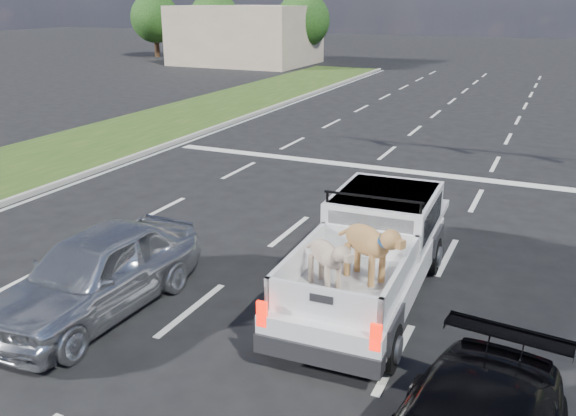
# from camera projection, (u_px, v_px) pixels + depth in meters

# --- Properties ---
(ground) EXTENTS (160.00, 160.00, 0.00)m
(ground) POSITION_uv_depth(u_px,v_px,m) (286.00, 332.00, 9.55)
(ground) COLOR black
(ground) RESTS_ON ground
(road_markings) EXTENTS (17.75, 60.00, 0.01)m
(road_markings) POSITION_uv_depth(u_px,v_px,m) (396.00, 208.00, 15.19)
(road_markings) COLOR silver
(road_markings) RESTS_ON ground
(grass_median_left) EXTENTS (5.00, 60.00, 0.10)m
(grass_median_left) POSITION_uv_depth(u_px,v_px,m) (34.00, 162.00, 19.20)
(grass_median_left) COLOR #224214
(grass_median_left) RESTS_ON ground
(curb_left) EXTENTS (0.15, 60.00, 0.14)m
(curb_left) POSITION_uv_depth(u_px,v_px,m) (95.00, 170.00, 18.23)
(curb_left) COLOR #9C978F
(curb_left) RESTS_ON ground
(building_left) EXTENTS (10.00, 8.00, 4.40)m
(building_left) POSITION_uv_depth(u_px,v_px,m) (246.00, 35.00, 47.63)
(building_left) COLOR #BAA58E
(building_left) RESTS_ON ground
(tree_far_a) EXTENTS (4.20, 4.20, 5.40)m
(tree_far_a) POSITION_uv_depth(u_px,v_px,m) (155.00, 18.00, 52.91)
(tree_far_a) COLOR #332114
(tree_far_a) RESTS_ON ground
(tree_far_b) EXTENTS (4.20, 4.20, 5.40)m
(tree_far_b) POSITION_uv_depth(u_px,v_px,m) (214.00, 19.00, 50.56)
(tree_far_b) COLOR #332114
(tree_far_b) RESTS_ON ground
(tree_far_c) EXTENTS (4.20, 4.20, 5.40)m
(tree_far_c) POSITION_uv_depth(u_px,v_px,m) (303.00, 20.00, 47.42)
(tree_far_c) COLOR #332114
(tree_far_c) RESTS_ON ground
(pickup_truck) EXTENTS (2.04, 5.07, 1.88)m
(pickup_truck) POSITION_uv_depth(u_px,v_px,m) (370.00, 252.00, 10.32)
(pickup_truck) COLOR black
(pickup_truck) RESTS_ON ground
(silver_sedan) EXTENTS (1.79, 4.19, 1.41)m
(silver_sedan) POSITION_uv_depth(u_px,v_px,m) (96.00, 273.00, 9.97)
(silver_sedan) COLOR silver
(silver_sedan) RESTS_ON ground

